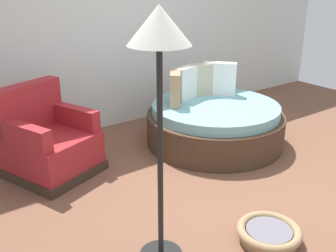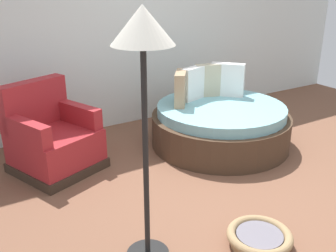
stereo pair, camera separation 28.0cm
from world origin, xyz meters
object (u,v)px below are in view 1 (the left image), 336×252
object	(u,v)px
round_daybed	(214,122)
pet_basket	(269,234)
red_armchair	(49,144)
floor_lamp	(159,53)

from	to	relation	value
round_daybed	pet_basket	bearing A→B (deg)	-119.32
red_armchair	pet_basket	distance (m)	2.37
red_armchair	pet_basket	xyz separation A→B (m)	(0.97, -2.15, -0.26)
round_daybed	red_armchair	size ratio (longest dim) A/B	1.64
red_armchair	floor_lamp	distance (m)	2.17
floor_lamp	red_armchair	bearing A→B (deg)	95.69
floor_lamp	round_daybed	bearing A→B (deg)	38.07
round_daybed	floor_lamp	xyz separation A→B (m)	(-1.77, -1.39, 1.26)
red_armchair	floor_lamp	world-z (taller)	floor_lamp
round_daybed	red_armchair	world-z (taller)	red_armchair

